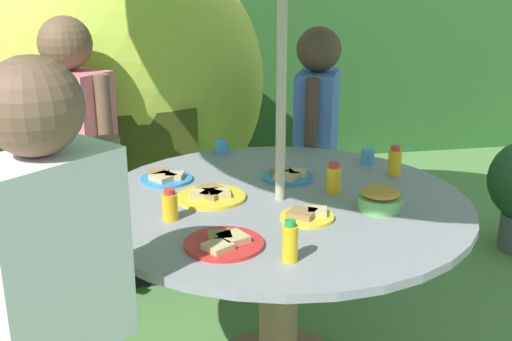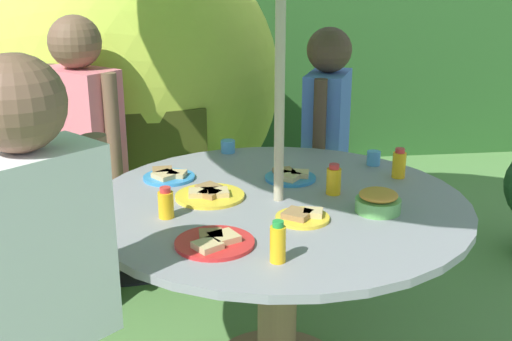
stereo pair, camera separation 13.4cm
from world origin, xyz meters
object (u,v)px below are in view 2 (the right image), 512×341
at_px(child_in_white_shirt, 34,253).
at_px(juice_bottle_far_left, 166,204).
at_px(snack_bowl, 378,201).
at_px(plate_near_left, 210,194).
at_px(garden_table, 278,243).
at_px(juice_bottle_near_right, 278,243).
at_px(juice_bottle_mid_right, 399,164).
at_px(plate_far_right, 290,176).
at_px(child_in_blue_shirt, 327,122).
at_px(plate_mid_left, 303,216).
at_px(cup_near, 228,146).
at_px(juice_bottle_center_back, 334,180).
at_px(cup_far, 374,158).
at_px(child_in_pink_shirt, 82,126).
at_px(wooden_chair, 8,190).
at_px(dome_tent, 127,80).
at_px(plate_front_edge, 215,242).
at_px(plate_center_front, 168,176).

distance_m(child_in_white_shirt, juice_bottle_far_left, 0.61).
relative_size(snack_bowl, plate_near_left, 0.62).
height_order(garden_table, snack_bowl, snack_bowl).
distance_m(juice_bottle_near_right, juice_bottle_mid_right, 0.91).
height_order(garden_table, plate_far_right, plate_far_right).
distance_m(child_in_blue_shirt, plate_mid_left, 1.11).
bearing_deg(cup_near, plate_far_right, -61.87).
height_order(garden_table, juice_bottle_center_back, juice_bottle_center_back).
distance_m(child_in_white_shirt, cup_far, 1.56).
relative_size(juice_bottle_far_left, juice_bottle_center_back, 0.93).
bearing_deg(plate_far_right, child_in_pink_shirt, 150.44).
height_order(child_in_pink_shirt, juice_bottle_center_back, child_in_pink_shirt).
height_order(juice_bottle_center_back, juice_bottle_mid_right, juice_bottle_mid_right).
xyz_separation_m(child_in_pink_shirt, juice_bottle_center_back, (1.00, -0.68, -0.07)).
relative_size(plate_mid_left, plate_far_right, 0.90).
height_order(juice_bottle_near_right, juice_bottle_center_back, juice_bottle_near_right).
bearing_deg(child_in_blue_shirt, plate_near_left, -14.19).
bearing_deg(juice_bottle_near_right, juice_bottle_far_left, 130.75).
distance_m(child_in_blue_shirt, cup_far, 0.51).
distance_m(juice_bottle_far_left, cup_near, 0.79).
bearing_deg(juice_bottle_mid_right, plate_near_left, -170.14).
bearing_deg(snack_bowl, cup_near, 120.48).
bearing_deg(wooden_chair, juice_bottle_far_left, -106.32).
bearing_deg(child_in_white_shirt, dome_tent, 47.42).
distance_m(wooden_chair, juice_bottle_mid_right, 1.77).
bearing_deg(plate_far_right, plate_near_left, -153.87).
xyz_separation_m(garden_table, plate_near_left, (-0.25, 0.06, 0.18)).
relative_size(wooden_chair, child_in_white_shirt, 0.76).
height_order(plate_near_left, juice_bottle_far_left, juice_bottle_far_left).
relative_size(wooden_chair, plate_front_edge, 4.24).
distance_m(plate_center_front, plate_far_right, 0.49).
height_order(wooden_chair, cup_far, wooden_chair).
bearing_deg(juice_bottle_far_left, child_in_pink_shirt, 114.62).
distance_m(child_in_white_shirt, plate_front_edge, 0.56).
distance_m(dome_tent, child_in_pink_shirt, 1.09).
distance_m(garden_table, child_in_white_shirt, 1.01).
distance_m(cup_near, cup_far, 0.66).
relative_size(child_in_blue_shirt, juice_bottle_mid_right, 10.57).
relative_size(child_in_white_shirt, plate_center_front, 6.70).
bearing_deg(plate_near_left, plate_front_edge, -90.96).
xyz_separation_m(plate_front_edge, plate_far_right, (0.34, 0.58, 0.00)).
xyz_separation_m(child_in_pink_shirt, juice_bottle_mid_right, (1.31, -0.52, -0.06)).
distance_m(dome_tent, child_in_blue_shirt, 1.41).
distance_m(plate_near_left, cup_near, 0.58).
xyz_separation_m(garden_table, juice_bottle_near_right, (-0.08, -0.49, 0.23)).
xyz_separation_m(child_in_pink_shirt, juice_bottle_near_right, (0.71, -1.21, -0.06)).
distance_m(snack_bowl, juice_bottle_near_right, 0.53).
height_order(plate_center_front, plate_mid_left, same).
distance_m(wooden_chair, juice_bottle_far_left, 1.15).
height_order(garden_table, juice_bottle_far_left, juice_bottle_far_left).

